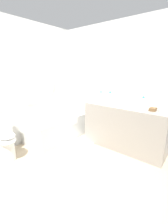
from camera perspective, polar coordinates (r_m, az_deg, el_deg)
The scene contains 17 objects.
ground_plane at distance 2.62m, azimuth -6.65°, elevation -20.14°, with size 3.93×3.93×0.00m, color tan.
wall_back_tiled at distance 3.29m, azimuth -24.74°, elevation 9.09°, with size 3.33×0.10×2.45m, color silver.
wall_right_mirror at distance 3.36m, azimuth 11.77°, elevation 10.33°, with size 0.10×3.07×2.45m, color silver.
bathtub at distance 3.54m, azimuth -9.69°, elevation -5.17°, with size 1.46×0.74×1.27m.
toilet at distance 2.96m, azimuth -28.20°, elevation -9.03°, with size 0.39×0.53×0.77m.
vanity_counter at distance 3.09m, azimuth 15.03°, elevation -5.62°, with size 0.53×1.58×0.86m, color gray.
sink_basin at distance 2.94m, azimuth 16.30°, elevation 2.47°, with size 0.32×0.32×0.04m, color white.
sink_faucet at distance 3.10m, azimuth 17.70°, elevation 3.34°, with size 0.13×0.15×0.08m.
water_bottle_0 at distance 2.80m, azimuth 21.40°, elevation 3.10°, with size 0.07×0.07×0.22m.
water_bottle_1 at distance 3.09m, azimuth 6.40°, elevation 5.42°, with size 0.06×0.06×0.24m.
water_bottle_2 at distance 3.06m, azimuth 9.74°, elevation 5.22°, with size 0.07×0.07×0.24m.
drinking_glass_0 at distance 3.17m, azimuth 7.35°, elevation 4.46°, with size 0.07×0.07×0.09m, color white.
drinking_glass_1 at distance 2.75m, azimuth 27.42°, elevation 0.94°, with size 0.07×0.07×0.09m, color white.
drinking_glass_2 at distance 3.01m, azimuth 10.78°, elevation 3.75°, with size 0.07×0.07×0.10m, color white.
amenity_basket at distance 2.78m, azimuth 24.66°, elevation 0.95°, with size 0.14×0.10×0.05m, color brown.
soap_dish at distance 3.20m, azimuth 5.09°, elevation 3.92°, with size 0.09×0.06×0.02m, color white.
bath_mat at distance 3.30m, azimuth -1.02°, elevation -11.74°, with size 0.66×0.43×0.01m, color white.
Camera 1 is at (-1.45, -1.55, 1.55)m, focal length 24.13 mm.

